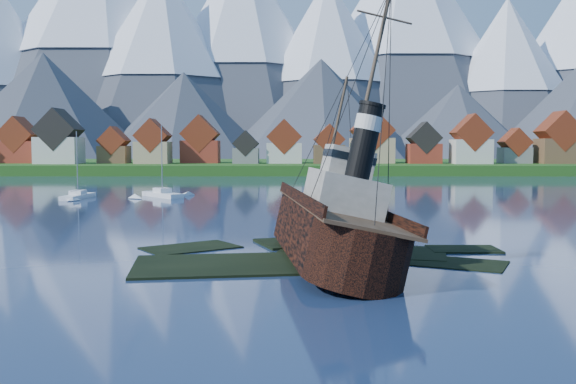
{
  "coord_description": "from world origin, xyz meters",
  "views": [
    {
      "loc": [
        -0.17,
        -50.41,
        9.28
      ],
      "look_at": [
        -0.34,
        6.0,
        5.0
      ],
      "focal_mm": 40.0,
      "sensor_mm": 36.0,
      "label": 1
    }
  ],
  "objects_px": {
    "tugboat_wreck": "(325,224)",
    "sailboat_e": "(362,186)",
    "sailboat_a": "(78,197)",
    "sailboat_c": "(162,195)"
  },
  "relations": [
    {
      "from": "tugboat_wreck",
      "to": "sailboat_a",
      "type": "bearing_deg",
      "value": 117.71
    },
    {
      "from": "sailboat_e",
      "to": "sailboat_c",
      "type": "bearing_deg",
      "value": -170.78
    },
    {
      "from": "sailboat_a",
      "to": "sailboat_c",
      "type": "relative_size",
      "value": 0.91
    },
    {
      "from": "tugboat_wreck",
      "to": "sailboat_e",
      "type": "relative_size",
      "value": 2.49
    },
    {
      "from": "sailboat_a",
      "to": "sailboat_c",
      "type": "bearing_deg",
      "value": 18.33
    },
    {
      "from": "sailboat_e",
      "to": "sailboat_a",
      "type": "bearing_deg",
      "value": -175.77
    },
    {
      "from": "tugboat_wreck",
      "to": "sailboat_e",
      "type": "xyz_separation_m",
      "value": [
        12.62,
        86.1,
        -2.58
      ]
    },
    {
      "from": "tugboat_wreck",
      "to": "sailboat_a",
      "type": "height_order",
      "value": "tugboat_wreck"
    },
    {
      "from": "tugboat_wreck",
      "to": "sailboat_a",
      "type": "distance_m",
      "value": 68.17
    },
    {
      "from": "tugboat_wreck",
      "to": "sailboat_a",
      "type": "relative_size",
      "value": 2.4
    }
  ]
}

